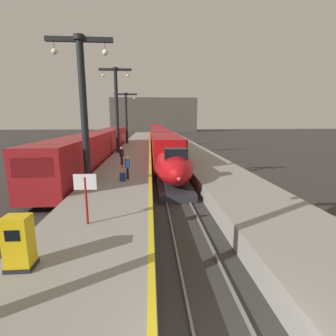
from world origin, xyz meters
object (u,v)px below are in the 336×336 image
(regional_train_adjacent, at_px, (100,145))
(station_column_far, at_px, (117,103))
(station_column_mid, at_px, (83,99))
(ticket_machine_yellow, at_px, (19,245))
(station_column_distant, at_px, (126,113))
(passenger_near_edge, at_px, (127,166))
(departure_info_board, at_px, (86,189))
(rolling_suitcase, at_px, (123,177))
(passenger_mid_platform, at_px, (122,154))
(highspeed_train_main, at_px, (158,135))

(regional_train_adjacent, distance_m, station_column_far, 5.65)
(station_column_mid, height_order, ticket_machine_yellow, station_column_mid)
(station_column_distant, xyz_separation_m, passenger_near_edge, (2.49, -27.57, -4.31))
(station_column_far, xyz_separation_m, departure_info_board, (1.52, -22.69, -4.71))
(station_column_distant, height_order, rolling_suitcase, station_column_distant)
(regional_train_adjacent, relative_size, station_column_mid, 3.97)
(passenger_mid_platform, bearing_deg, rolling_suitcase, -83.30)
(departure_info_board, bearing_deg, highspeed_train_main, 84.05)
(highspeed_train_main, relative_size, station_column_mid, 8.24)
(highspeed_train_main, height_order, passenger_mid_platform, highspeed_train_main)
(rolling_suitcase, bearing_deg, highspeed_train_main, 83.92)
(passenger_near_edge, bearing_deg, rolling_suitcase, -118.35)
(station_column_distant, distance_m, departure_info_board, 35.61)
(station_column_far, distance_m, passenger_mid_platform, 10.55)
(highspeed_train_main, xyz_separation_m, passenger_near_edge, (-3.41, -34.28, 0.07))
(station_column_mid, bearing_deg, station_column_far, 90.00)
(highspeed_train_main, relative_size, regional_train_adjacent, 2.07)
(ticket_machine_yellow, bearing_deg, passenger_near_edge, 78.81)
(regional_train_adjacent, distance_m, station_column_distant, 14.31)
(highspeed_train_main, distance_m, passenger_near_edge, 34.45)
(station_column_mid, distance_m, passenger_mid_platform, 8.56)
(regional_train_adjacent, bearing_deg, highspeed_train_main, 68.16)
(station_column_far, relative_size, station_column_distant, 1.20)
(passenger_mid_platform, distance_m, ticket_machine_yellow, 16.70)
(passenger_near_edge, height_order, passenger_mid_platform, same)
(highspeed_train_main, height_order, passenger_near_edge, highspeed_train_main)
(regional_train_adjacent, bearing_deg, station_column_far, 20.39)
(station_column_distant, height_order, departure_info_board, station_column_distant)
(passenger_mid_platform, height_order, ticket_machine_yellow, passenger_mid_platform)
(passenger_mid_platform, bearing_deg, passenger_near_edge, -79.76)
(regional_train_adjacent, xyz_separation_m, ticket_machine_yellow, (2.55, -24.91, -0.34))
(station_column_far, xyz_separation_m, rolling_suitcase, (2.19, -15.45, -5.91))
(highspeed_train_main, relative_size, departure_info_board, 35.78)
(rolling_suitcase, distance_m, ticket_machine_yellow, 10.45)
(station_column_mid, bearing_deg, highspeed_train_main, 80.58)
(highspeed_train_main, xyz_separation_m, ticket_machine_yellow, (-5.55, -45.11, -0.18))
(station_column_far, bearing_deg, ticket_machine_yellow, -89.22)
(regional_train_adjacent, xyz_separation_m, passenger_mid_platform, (3.64, -8.24, -0.09))
(regional_train_adjacent, height_order, passenger_near_edge, regional_train_adjacent)
(ticket_machine_yellow, xyz_separation_m, departure_info_board, (1.17, 3.03, 0.77))
(station_column_distant, bearing_deg, ticket_machine_yellow, -89.48)
(passenger_near_edge, xyz_separation_m, passenger_mid_platform, (-1.05, 5.83, 0.00))
(station_column_mid, distance_m, ticket_machine_yellow, 10.70)
(ticket_machine_yellow, bearing_deg, regional_train_adjacent, 95.85)
(station_column_mid, relative_size, rolling_suitcase, 9.38)
(passenger_mid_platform, bearing_deg, station_column_mid, -101.45)
(passenger_mid_platform, xyz_separation_m, ticket_machine_yellow, (-1.09, -16.67, -0.25))
(station_column_far, bearing_deg, passenger_mid_platform, -80.96)
(highspeed_train_main, distance_m, ticket_machine_yellow, 45.45)
(station_column_far, height_order, ticket_machine_yellow, station_column_far)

